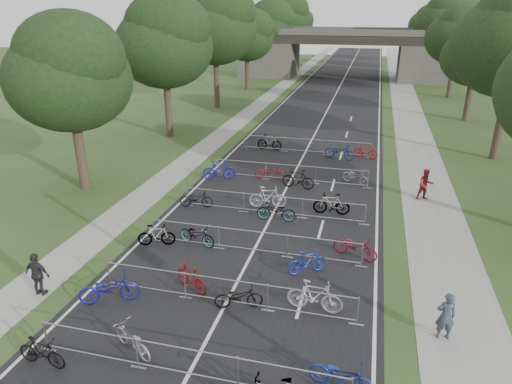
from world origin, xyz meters
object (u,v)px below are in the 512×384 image
Objects in this scene: overpass_bridge at (346,53)px; pedestrian_c at (38,275)px; pedestrian_b at (426,185)px; pedestrian_a at (446,316)px.

pedestrian_c is at bearing -96.59° from overpass_bridge.
pedestrian_c is (-14.46, -12.96, -0.02)m from pedestrian_b.
overpass_bridge is 17.84× the size of pedestrian_b.
pedestrian_a is 11.82m from pedestrian_b.
pedestrian_c is at bearing -156.38° from pedestrian_b.
pedestrian_c is (-6.80, -58.90, -2.68)m from overpass_bridge.
pedestrian_b is 19.42m from pedestrian_c.
overpass_bridge is at bearing -94.92° from pedestrian_c.
overpass_bridge reaches higher than pedestrian_b.
pedestrian_b is at bearing -136.47° from pedestrian_c.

